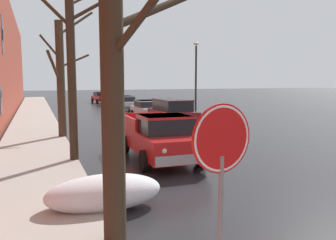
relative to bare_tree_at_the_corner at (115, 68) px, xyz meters
name	(u,v)px	position (x,y,z in m)	size (l,w,h in m)	color
left_sidewalk_slab	(35,129)	(-1.43, 16.21, -3.15)	(3.00, 80.00, 0.13)	#A8A399
snow_bank_near_corner_left	(105,193)	(0.10, 1.83, -2.81)	(2.69, 1.22, 0.84)	white
bare_tree_at_the_corner	(115,68)	(0.00, 0.00, 0.00)	(2.26, 2.65, 6.13)	#382B1E
bare_tree_second_along_sidewalk	(71,64)	(-0.06, 6.79, 0.37)	(3.04, 1.75, 6.65)	#382B1E
bare_tree_mid_block	(61,77)	(-0.04, 12.26, -0.08)	(2.79, 2.29, 6.63)	#423323
pickup_truck_red_approaching_near_lane	(160,137)	(3.03, 6.08, -2.34)	(2.37, 5.24, 1.76)	red
suv_maroon_parked_kerbside_close	(172,112)	(6.67, 13.82, -2.23)	(2.18, 4.48, 1.82)	maroon
sedan_white_parked_kerbside_mid	(147,109)	(6.86, 19.51, -2.47)	(1.93, 4.06, 1.42)	silver
sedan_silver_parked_far_down_block	(125,103)	(7.06, 27.20, -2.47)	(2.06, 4.33, 1.42)	#B7B7BC
sedan_grey_queued_behind_truck	(112,99)	(7.01, 33.43, -2.47)	(2.11, 4.34, 1.42)	slate
sedan_red_at_far_intersection	(101,97)	(6.78, 39.16, -2.47)	(2.14, 4.23, 1.42)	red
fire_hydrant	(111,169)	(0.74, 4.07, -2.86)	(0.42, 0.22, 0.71)	red
stop_sign_at_corner	(221,161)	(0.56, -2.61, -1.08)	(0.76, 0.13, 2.76)	slate
street_lamp_post	(196,77)	(9.71, 16.65, 0.00)	(0.44, 0.24, 5.72)	#28282D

